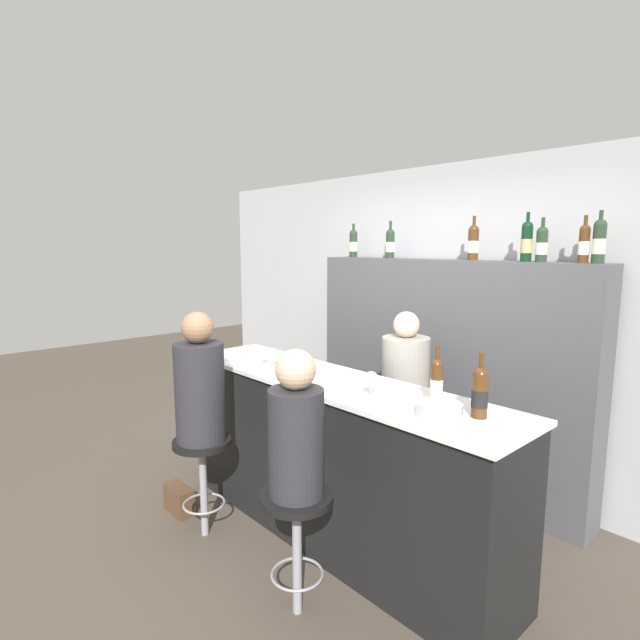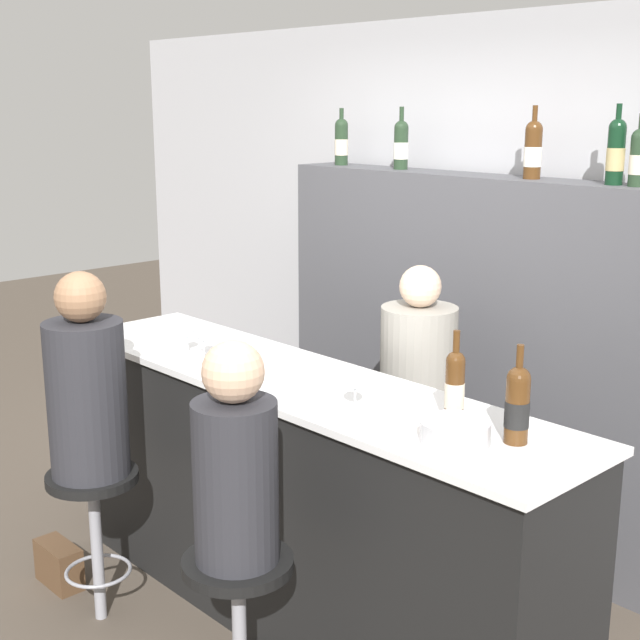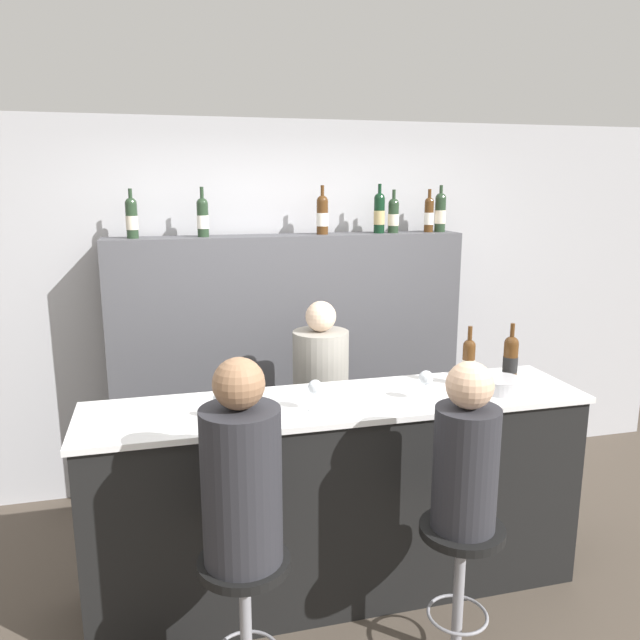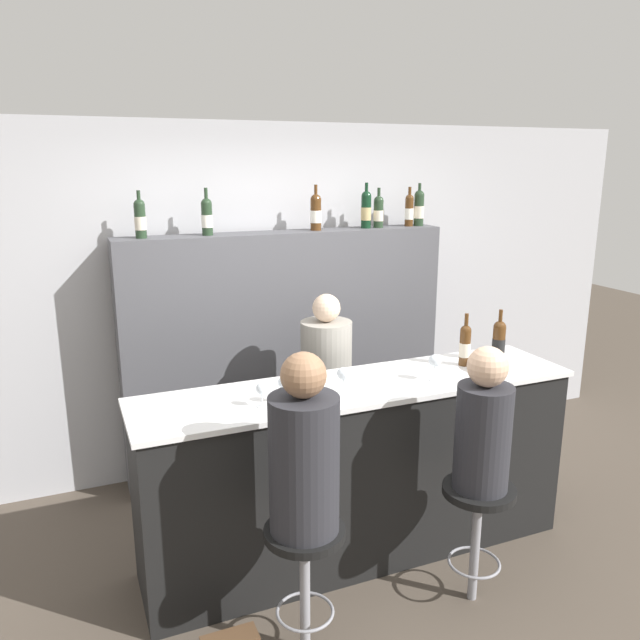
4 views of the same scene
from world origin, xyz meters
The scene contains 23 objects.
ground_plane centered at (0.00, 0.00, 0.00)m, with size 16.00×16.00×0.00m, color #4C4238.
wall_back centered at (0.00, 1.74, 1.30)m, with size 6.40×0.05×2.60m.
bar_counter centered at (0.00, 0.28, 0.54)m, with size 2.59×0.61×1.08m.
back_bar_cabinet centered at (0.00, 1.52, 0.91)m, with size 2.43×0.28×1.83m.
wine_bottle_counter_0 centered at (0.75, 0.34, 1.22)m, with size 0.07×0.07×0.33m.
wine_bottle_counter_1 centered at (1.01, 0.34, 1.22)m, with size 0.08×0.08×0.33m.
wine_bottle_backbar_0 centered at (-1.01, 1.52, 1.96)m, with size 0.08×0.08×0.31m.
wine_bottle_backbar_1 centered at (-0.57, 1.52, 1.96)m, with size 0.08×0.08×0.32m.
wine_bottle_backbar_2 centered at (0.23, 1.52, 1.96)m, with size 0.08×0.08×0.33m.
wine_bottle_backbar_3 centered at (0.64, 1.52, 1.97)m, with size 0.08×0.08×0.34m.
wine_bottle_backbar_4 centered at (0.75, 1.52, 1.95)m, with size 0.08×0.08×0.30m.
wine_bottle_backbar_5 centered at (1.02, 1.52, 1.95)m, with size 0.07×0.07×0.30m.
wine_bottle_backbar_6 centered at (1.10, 1.52, 1.97)m, with size 0.08×0.08×0.33m.
wine_glass_0 centered at (-0.62, 0.18, 1.18)m, with size 0.06×0.06×0.13m.
wine_glass_1 centered at (-0.50, 0.18, 1.19)m, with size 0.07×0.07×0.15m.
wine_glass_2 centered at (-0.15, 0.18, 1.19)m, with size 0.07×0.07×0.15m.
wine_glass_3 centered at (0.43, 0.18, 1.20)m, with size 0.07×0.07×0.16m.
metal_bowl centered at (0.87, 0.20, 1.12)m, with size 0.23×0.23×0.07m.
bar_stool_left centered at (-0.59, -0.34, 0.53)m, with size 0.38×0.38×0.67m.
guest_seated_left centered at (-0.59, -0.34, 1.04)m, with size 0.32×0.32×0.85m.
bar_stool_right centered at (0.39, -0.34, 0.53)m, with size 0.38×0.38×0.67m.
guest_seated_right centered at (0.39, -0.34, 1.01)m, with size 0.29×0.29×0.76m.
bartender centered at (0.07, 0.94, 0.67)m, with size 0.34×0.34×1.47m.
Camera 3 is at (-0.86, -2.62, 2.17)m, focal length 35.00 mm.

